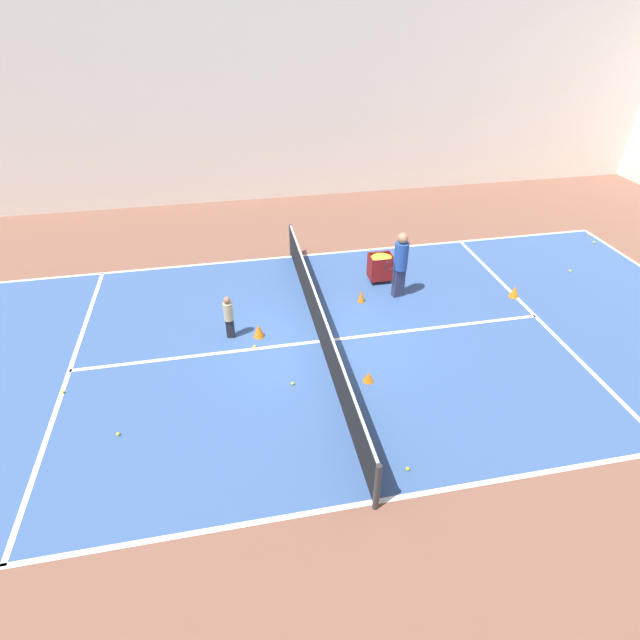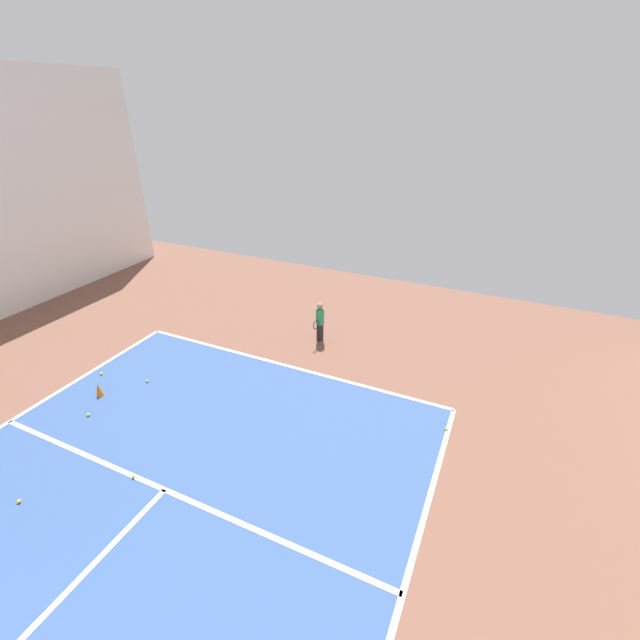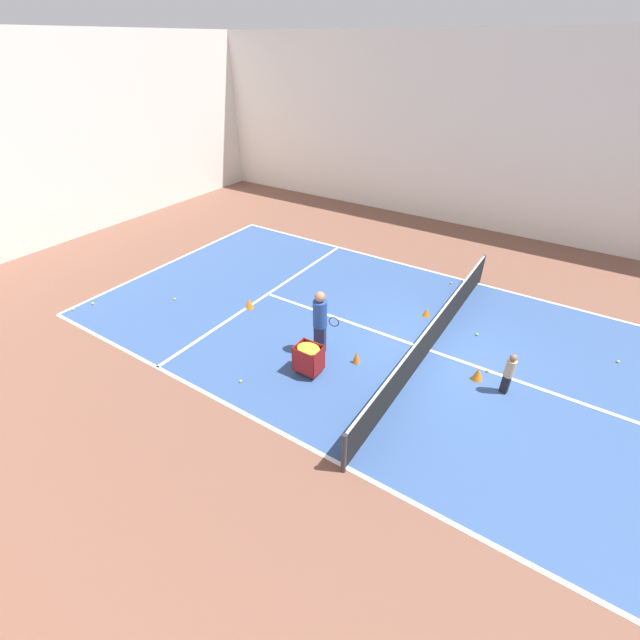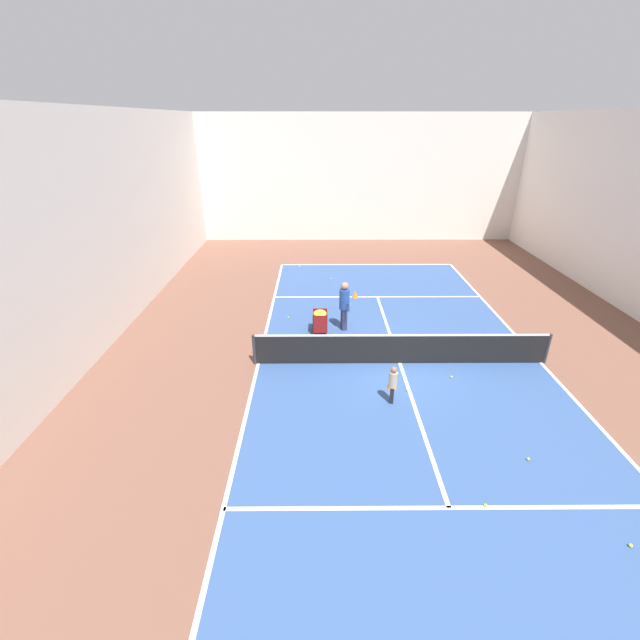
{
  "view_description": "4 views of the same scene",
  "coord_description": "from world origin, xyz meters",
  "views": [
    {
      "loc": [
        9.4,
        -1.86,
        7.1
      ],
      "look_at": [
        0.0,
        0.0,
        0.62
      ],
      "focal_mm": 28.0,
      "sensor_mm": 36.0,
      "label": 1
    },
    {
      "loc": [
        -4.98,
        -1.76,
        6.53
      ],
      "look_at": [
        -0.32,
        -11.92,
        0.68
      ],
      "focal_mm": 24.0,
      "sensor_mm": 36.0,
      "label": 2
    },
    {
      "loc": [
        -9.4,
        -2.55,
        7.1
      ],
      "look_at": [
        -1.67,
        2.49,
        1.02
      ],
      "focal_mm": 24.0,
      "sensor_mm": 36.0,
      "label": 3
    },
    {
      "loc": [
        -2.64,
        -11.8,
        7.1
      ],
      "look_at": [
        -2.55,
        2.25,
        0.48
      ],
      "focal_mm": 24.0,
      "sensor_mm": 36.0,
      "label": 4
    }
  ],
  "objects": [
    {
      "name": "tennis_ball_6",
      "position": [
        4.17,
        -7.84,
        0.04
      ],
      "size": [
        0.07,
        0.07,
        0.07
      ],
      "primitive_type": "sphere",
      "color": "yellow",
      "rests_on": "ground"
    },
    {
      "name": "line_service_near",
      "position": [
        0.0,
        -5.65,
        0.01
      ],
      "size": [
        9.09,
        0.1,
        0.0
      ],
      "primitive_type": "cube",
      "color": "white",
      "rests_on": "ground"
    },
    {
      "name": "training_cone_2",
      "position": [
        3.47,
        -7.19,
        0.17
      ],
      "size": [
        0.18,
        0.18,
        0.34
      ],
      "primitive_type": "cone",
      "color": "orange",
      "rests_on": "ground"
    },
    {
      "name": "tennis_ball_8",
      "position": [
        2.19,
        -4.33,
        0.04
      ],
      "size": [
        0.07,
        0.07,
        0.07
      ],
      "primitive_type": "sphere",
      "color": "yellow",
      "rests_on": "ground"
    },
    {
      "name": "tennis_ball_10",
      "position": [
        2.83,
        -8.1,
        0.04
      ],
      "size": [
        0.07,
        0.07,
        0.07
      ],
      "primitive_type": "sphere",
      "color": "yellow",
      "rests_on": "ground"
    },
    {
      "name": "tennis_ball_2",
      "position": [
        3.08,
        -6.53,
        0.04
      ],
      "size": [
        0.07,
        0.07,
        0.07
      ],
      "primitive_type": "sphere",
      "color": "yellow",
      "rests_on": "ground"
    },
    {
      "name": "tennis_ball_0",
      "position": [
        0.74,
        -5.62,
        0.04
      ],
      "size": [
        0.07,
        0.07,
        0.07
      ],
      "primitive_type": "sphere",
      "color": "yellow",
      "rests_on": "ground"
    },
    {
      "name": "player_near_baseline",
      "position": [
        -0.32,
        -11.91,
        0.71
      ],
      "size": [
        0.28,
        0.59,
        1.23
      ],
      "rotation": [
        0.0,
        0.0,
        1.43
      ],
      "color": "black",
      "rests_on": "ground"
    },
    {
      "name": "line_baseline_near",
      "position": [
        0.0,
        -10.26,
        0.01
      ],
      "size": [
        9.09,
        0.1,
        0.0
      ],
      "primitive_type": "cube",
      "color": "white",
      "rests_on": "ground"
    },
    {
      "name": "tennis_ball_12",
      "position": [
        -4.51,
        -9.49,
        0.04
      ],
      "size": [
        0.07,
        0.07,
        0.07
      ],
      "primitive_type": "sphere",
      "color": "yellow",
      "rests_on": "ground"
    }
  ]
}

